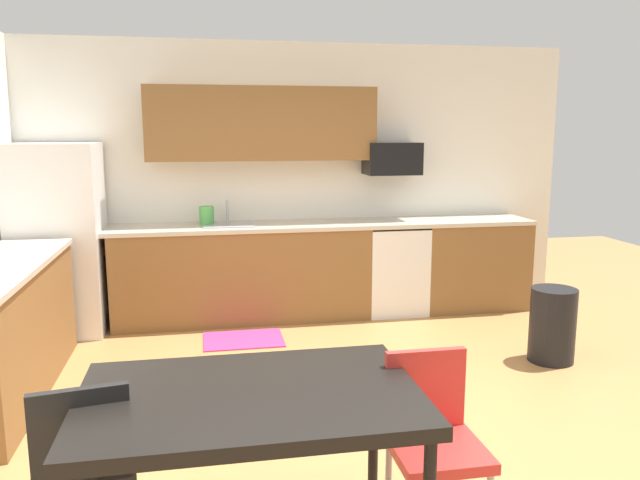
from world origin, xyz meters
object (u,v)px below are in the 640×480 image
chair_far_side (84,457)px  oven_range (393,267)px  refrigerator (59,239)px  trash_bin (552,325)px  dining_table (251,406)px  chair_near_table (432,431)px  kettle (207,217)px  microwave (392,159)px

chair_far_side → oven_range: bearing=55.1°
refrigerator → chair_far_side: 3.47m
trash_bin → dining_table: bearing=-142.9°
chair_far_side → trash_bin: 3.73m
chair_near_table → trash_bin: bearing=47.4°
chair_near_table → kettle: kettle is taller
microwave → chair_near_table: size_ratio=0.64×
refrigerator → trash_bin: (4.02, -1.52, -0.56)m
chair_far_side → dining_table: bearing=-8.1°
chair_near_table → kettle: 3.71m
kettle → dining_table: bearing=-87.8°
oven_range → trash_bin: 1.82m
chair_far_side → kettle: (0.55, 3.49, 0.52)m
refrigerator → trash_bin: bearing=-20.8°
microwave → chair_far_side: 4.41m
refrigerator → kettle: 1.34m
chair_near_table → kettle: bearing=105.1°
oven_range → chair_far_side: bearing=-124.9°
oven_range → chair_far_side: size_ratio=1.07×
refrigerator → chair_far_side: (0.78, -3.36, -0.36)m
chair_near_table → refrigerator: bearing=123.7°
dining_table → chair_far_side: size_ratio=1.65×
oven_range → dining_table: bearing=-115.9°
chair_far_side → trash_bin: (3.24, 1.84, -0.20)m
kettle → oven_range: bearing=-1.5°
dining_table → chair_far_side: 0.73m
dining_table → kettle: 3.60m
refrigerator → trash_bin: 4.34m
dining_table → chair_near_table: bearing=2.8°
chair_near_table → chair_far_side: bearing=177.8°
microwave → chair_far_side: microwave is taller
chair_near_table → trash_bin: chair_near_table is taller
oven_range → chair_far_side: 4.20m
microwave → trash_bin: bearing=-63.8°
microwave → kettle: size_ratio=2.70×
dining_table → refrigerator: bearing=113.0°
oven_range → microwave: (0.00, 0.10, 1.10)m
refrigerator → kettle: bearing=5.6°
refrigerator → microwave: (3.18, 0.18, 0.69)m
kettle → microwave: bearing=1.5°
refrigerator → dining_table: bearing=-67.0°
trash_bin → kettle: bearing=148.5°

